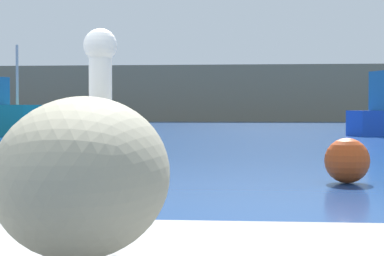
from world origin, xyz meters
The scene contains 3 objects.
hillside_backdrop centered at (0.00, 74.28, 2.84)m, with size 140.00×16.02×5.68m, color #7F755B.
pelican centered at (0.73, -0.33, 0.95)m, with size 0.67×1.35×0.92m.
mooring_buoy centered at (2.74, 8.48, 0.36)m, with size 0.72×0.72×0.72m, color #E54C19.
Camera 1 is at (1.30, -2.61, 1.16)m, focal length 64.83 mm.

